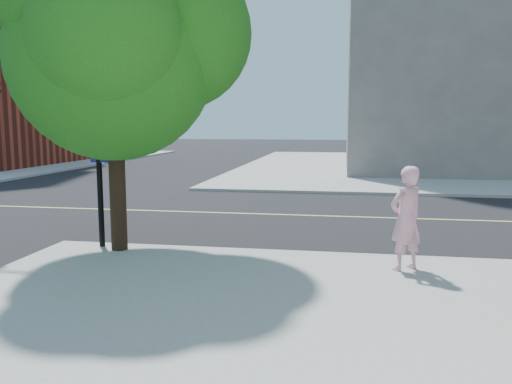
# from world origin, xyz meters

# --- Properties ---
(ground) EXTENTS (140.00, 140.00, 0.00)m
(ground) POSITION_xyz_m (0.00, 0.00, 0.00)
(ground) COLOR black
(ground) RESTS_ON ground
(road_ew) EXTENTS (140.00, 9.00, 0.01)m
(road_ew) POSITION_xyz_m (0.00, 4.50, 0.01)
(road_ew) COLOR black
(road_ew) RESTS_ON ground
(sidewalk_ne) EXTENTS (29.00, 25.00, 0.12)m
(sidewalk_ne) POSITION_xyz_m (13.50, 21.50, 0.06)
(sidewalk_ne) COLOR #9E9E99
(sidewalk_ne) RESTS_ON ground
(filler_ne) EXTENTS (18.00, 16.00, 14.00)m
(filler_ne) POSITION_xyz_m (14.00, 22.00, 7.12)
(filler_ne) COLOR slate
(filler_ne) RESTS_ON sidewalk_ne
(man_on_phone) EXTENTS (0.78, 0.74, 1.78)m
(man_on_phone) POSITION_xyz_m (5.92, -1.01, 1.01)
(man_on_phone) COLOR #E5A3B6
(man_on_phone) RESTS_ON sidewalk_se
(street_tree) EXTENTS (4.86, 4.41, 6.45)m
(street_tree) POSITION_xyz_m (0.61, -0.49, 4.28)
(street_tree) COLOR black
(street_tree) RESTS_ON sidewalk_se
(signal_pole) EXTENTS (3.49, 0.40, 3.94)m
(signal_pole) POSITION_xyz_m (-1.88, -0.30, 3.34)
(signal_pole) COLOR black
(signal_pole) RESTS_ON sidewalk_se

